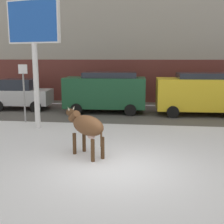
# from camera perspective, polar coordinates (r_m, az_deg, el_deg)

# --- Properties ---
(ground_plane) EXTENTS (120.00, 120.00, 0.00)m
(ground_plane) POSITION_cam_1_polar(r_m,az_deg,el_deg) (8.73, 0.93, -10.67)
(ground_plane) COLOR white
(road_strip) EXTENTS (60.00, 5.60, 0.01)m
(road_strip) POSITION_cam_1_polar(r_m,az_deg,el_deg) (16.88, 4.17, -0.28)
(road_strip) COLOR #514F4C
(road_strip) RESTS_ON ground
(building_facade) EXTENTS (44.00, 6.10, 13.00)m
(building_facade) POSITION_cam_1_polar(r_m,az_deg,el_deg) (23.04, 5.32, 18.76)
(building_facade) COLOR gray
(building_facade) RESTS_ON ground
(cow_brown) EXTENTS (1.70, 1.56, 1.54)m
(cow_brown) POSITION_cam_1_polar(r_m,az_deg,el_deg) (9.49, -4.93, -2.69)
(cow_brown) COLOR brown
(cow_brown) RESTS_ON ground
(billboard) EXTENTS (2.50, 0.78, 5.56)m
(billboard) POSITION_cam_1_polar(r_m,az_deg,el_deg) (13.54, -14.88, 15.08)
(billboard) COLOR silver
(billboard) RESTS_ON ground
(car_silver_hatchback) EXTENTS (3.57, 2.05, 1.86)m
(car_silver_hatchback) POSITION_cam_1_polar(r_m,az_deg,el_deg) (18.94, -17.07, 3.29)
(car_silver_hatchback) COLOR #B7BABF
(car_silver_hatchback) RESTS_ON ground
(car_darkgreen_van) EXTENTS (4.68, 2.28, 2.32)m
(car_darkgreen_van) POSITION_cam_1_polar(r_m,az_deg,el_deg) (17.04, -1.30, 4.05)
(car_darkgreen_van) COLOR #194C2D
(car_darkgreen_van) RESTS_ON ground
(car_yellow_van) EXTENTS (4.68, 2.28, 2.32)m
(car_yellow_van) POSITION_cam_1_polar(r_m,az_deg,el_deg) (16.93, 16.51, 3.58)
(car_yellow_van) COLOR gold
(car_yellow_van) RESTS_ON ground
(pedestrian_near_billboard) EXTENTS (0.36, 0.24, 1.73)m
(pedestrian_near_billboard) POSITION_cam_1_polar(r_m,az_deg,el_deg) (20.25, -1.46, 4.05)
(pedestrian_near_billboard) COLOR #282833
(pedestrian_near_billboard) RESTS_ON ground
(street_sign) EXTENTS (0.44, 0.08, 2.82)m
(street_sign) POSITION_cam_1_polar(r_m,az_deg,el_deg) (14.95, -16.63, 4.37)
(street_sign) COLOR gray
(street_sign) RESTS_ON ground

